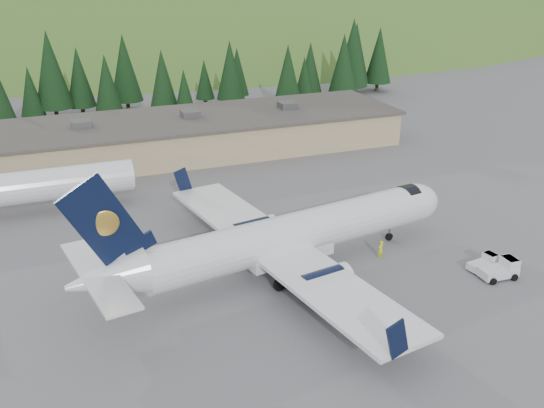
{
  "coord_description": "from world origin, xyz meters",
  "views": [
    {
      "loc": [
        -19.91,
        -44.99,
        26.51
      ],
      "look_at": [
        0.0,
        6.0,
        4.0
      ],
      "focal_mm": 40.0,
      "sensor_mm": 36.0,
      "label": 1
    }
  ],
  "objects": [
    {
      "name": "airliner",
      "position": [
        -1.07,
        -0.18,
        3.29
      ],
      "size": [
        37.12,
        35.0,
        12.34
      ],
      "rotation": [
        0.0,
        0.0,
        0.17
      ],
      "color": "white",
      "rests_on": "ground"
    },
    {
      "name": "terminal_building",
      "position": [
        -5.01,
        38.0,
        2.62
      ],
      "size": [
        71.0,
        17.0,
        6.1
      ],
      "color": "tan",
      "rests_on": "ground"
    },
    {
      "name": "tree_line",
      "position": [
        -7.81,
        61.22,
        7.43
      ],
      "size": [
        112.94,
        17.96,
        14.11
      ],
      "color": "black",
      "rests_on": "ground"
    },
    {
      "name": "hills",
      "position": [
        53.34,
        207.38,
        -82.8
      ],
      "size": [
        614.0,
        330.0,
        300.0
      ],
      "color": "#306221",
      "rests_on": "ground"
    },
    {
      "name": "ramp_worker",
      "position": [
        8.17,
        -1.18,
        0.89
      ],
      "size": [
        0.76,
        0.65,
        1.77
      ],
      "primitive_type": "imported",
      "rotation": [
        0.0,
        0.0,
        3.56
      ],
      "color": "#E5EB0C",
      "rests_on": "ground"
    },
    {
      "name": "baggage_tug_b",
      "position": [
        16.21,
        -8.29,
        0.8
      ],
      "size": [
        3.42,
        2.17,
        1.78
      ],
      "rotation": [
        0.0,
        0.0,
        -0.05
      ],
      "color": "silver",
      "rests_on": "ground"
    },
    {
      "name": "second_airliner",
      "position": [
        -24.92,
        22.0,
        3.32
      ],
      "size": [
        27.5,
        11.0,
        10.05
      ],
      "color": "white",
      "rests_on": "ground"
    },
    {
      "name": "baggage_tug_a",
      "position": [
        15.84,
        -6.58,
        0.65
      ],
      "size": [
        2.89,
        1.96,
        1.46
      ],
      "rotation": [
        0.0,
        0.0,
        0.14
      ],
      "color": "silver",
      "rests_on": "ground"
    },
    {
      "name": "ground",
      "position": [
        0.0,
        0.0,
        0.0
      ],
      "size": [
        600.0,
        600.0,
        0.0
      ],
      "primitive_type": "plane",
      "color": "#5A5A5E"
    }
  ]
}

